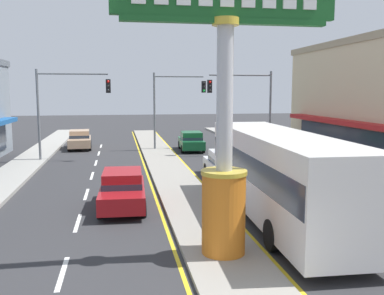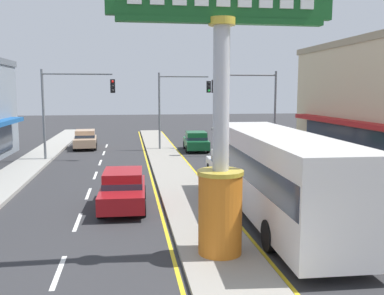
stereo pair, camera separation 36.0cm
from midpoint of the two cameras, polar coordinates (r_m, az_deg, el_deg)
median_strip at (r=24.98m, az=-3.36°, el=-3.29°), size 2.31×52.00×0.14m
sidewalk_right at (r=25.64m, az=17.36°, el=-3.30°), size 2.26×60.00×0.18m
lane_markings at (r=23.67m, az=-2.98°, el=-4.06°), size 9.05×52.00×0.01m
district_sign at (r=11.89m, az=3.50°, el=2.81°), size 6.17×1.31×7.90m
traffic_light_left_side at (r=29.93m, az=-16.93°, el=6.25°), size 4.86×0.46×6.20m
traffic_light_right_side at (r=31.44m, az=7.12°, el=6.57°), size 4.86×0.46×6.20m
traffic_light_median_far at (r=34.28m, az=-2.84°, el=6.61°), size 4.20×0.46×6.20m
bus_near_right_lane at (r=15.95m, az=10.71°, el=-3.07°), size 2.86×11.27×3.26m
sedan_far_right_lane at (r=36.57m, az=-15.05°, el=1.07°), size 2.03×4.39×1.53m
sedan_near_left_lane at (r=23.42m, az=4.02°, el=-2.24°), size 1.95×4.36×1.53m
sedan_mid_left_lane at (r=34.15m, az=-0.41°, el=0.88°), size 2.03×4.39×1.53m
sedan_far_left_oncoming at (r=17.78m, az=-9.84°, el=-5.50°), size 1.95×4.36×1.53m
sedan_kerb_right at (r=26.67m, az=9.67°, el=-1.12°), size 1.95×4.36×1.53m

